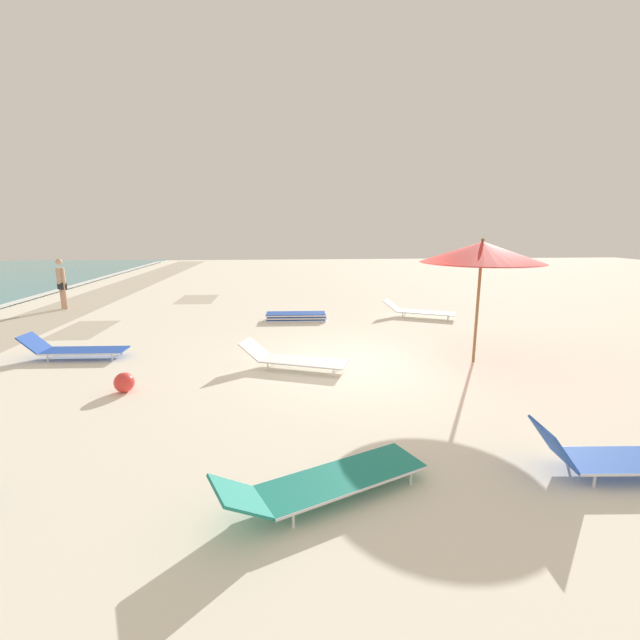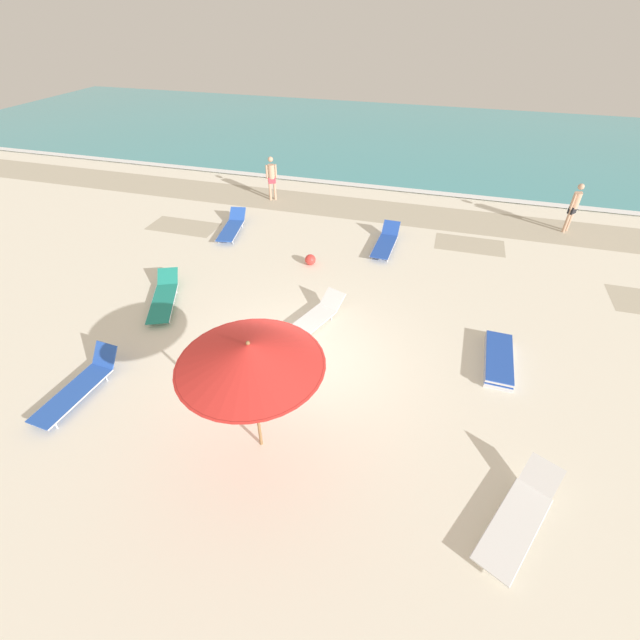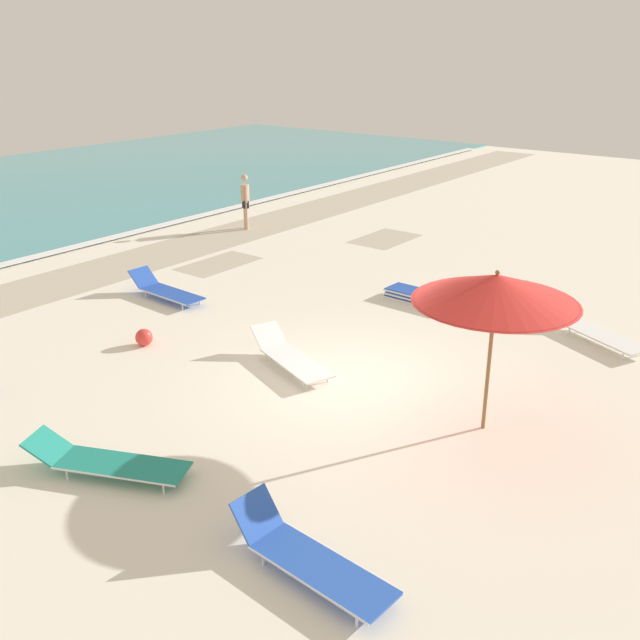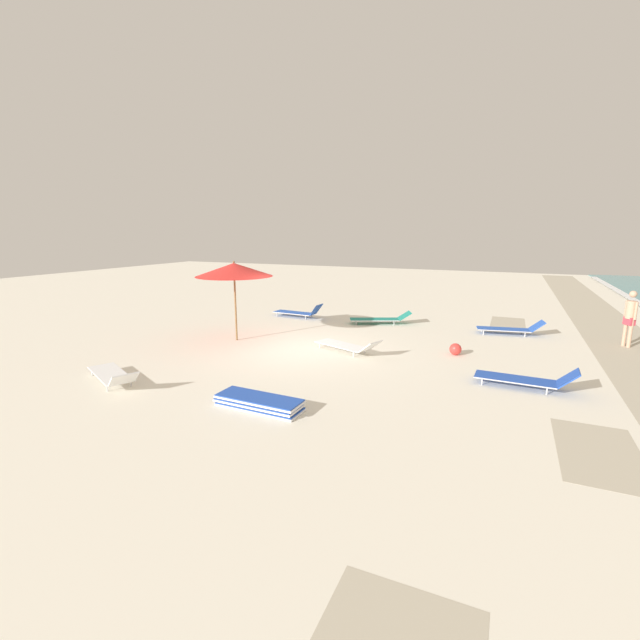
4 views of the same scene
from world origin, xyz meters
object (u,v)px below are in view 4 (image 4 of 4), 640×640
(sun_lounger_mid_beach_pair_a, at_px, (299,312))
(beachgoer_shoreline_child, at_px, (630,315))
(beach_umbrella, at_px, (234,270))
(lounger_stack, at_px, (259,402))
(sun_lounger_under_umbrella, at_px, (525,379))
(sun_lounger_mid_beach_solo, at_px, (380,319))
(beach_ball, at_px, (455,349))
(sun_lounger_near_water_right, at_px, (348,345))
(sun_lounger_beside_umbrella, at_px, (510,329))
(sun_lounger_near_water_left, at_px, (113,375))

(sun_lounger_mid_beach_pair_a, relative_size, beachgoer_shoreline_child, 1.23)
(beach_umbrella, xyz_separation_m, sun_lounger_mid_beach_pair_a, (-4.28, 0.14, -2.11))
(lounger_stack, xyz_separation_m, sun_lounger_under_umbrella, (-3.48, 4.99, 0.09))
(beach_umbrella, distance_m, sun_lounger_mid_beach_solo, 6.11)
(lounger_stack, distance_m, beach_ball, 6.46)
(beach_umbrella, xyz_separation_m, sun_lounger_mid_beach_solo, (-4.42, 3.64, -2.12))
(sun_lounger_near_water_right, bearing_deg, beach_ball, 129.59)
(sun_lounger_under_umbrella, height_order, beach_ball, sun_lounger_under_umbrella)
(lounger_stack, bearing_deg, beach_umbrella, -138.86)
(sun_lounger_beside_umbrella, bearing_deg, beachgoer_shoreline_child, 74.76)
(beach_umbrella, height_order, sun_lounger_beside_umbrella, beach_umbrella)
(beach_umbrella, height_order, sun_lounger_near_water_left, beach_umbrella)
(sun_lounger_near_water_right, bearing_deg, sun_lounger_beside_umbrella, 155.98)
(sun_lounger_under_umbrella, xyz_separation_m, beach_ball, (-2.13, -1.80, -0.04))
(sun_lounger_mid_beach_solo, bearing_deg, sun_lounger_under_umbrella, 18.72)
(sun_lounger_near_water_left, bearing_deg, beach_ball, 154.94)
(beach_umbrella, distance_m, beach_ball, 7.27)
(lounger_stack, height_order, sun_lounger_under_umbrella, sun_lounger_under_umbrella)
(beach_umbrella, distance_m, sun_lounger_near_water_left, 5.11)
(beach_umbrella, bearing_deg, beachgoer_shoreline_child, 110.09)
(beach_umbrella, height_order, sun_lounger_under_umbrella, beach_umbrella)
(beach_umbrella, relative_size, lounger_stack, 1.38)
(lounger_stack, bearing_deg, sun_lounger_beside_umbrella, 154.84)
(beach_ball, bearing_deg, beachgoer_shoreline_child, 123.24)
(lounger_stack, xyz_separation_m, beach_ball, (-5.61, 3.19, 0.05))
(beach_umbrella, xyz_separation_m, sun_lounger_beside_umbrella, (-4.54, 8.29, -2.11))
(lounger_stack, bearing_deg, sun_lounger_mid_beach_pair_a, -156.18)
(beach_umbrella, xyz_separation_m, sun_lounger_near_water_right, (-0.12, 3.87, -2.12))
(sun_lounger_beside_umbrella, distance_m, sun_lounger_mid_beach_solo, 4.65)
(sun_lounger_under_umbrella, height_order, sun_lounger_mid_beach_pair_a, sun_lounger_mid_beach_pair_a)
(sun_lounger_under_umbrella, bearing_deg, beach_umbrella, -94.14)
(beach_umbrella, distance_m, sun_lounger_mid_beach_pair_a, 4.77)
(sun_lounger_near_water_right, relative_size, sun_lounger_mid_beach_pair_a, 1.04)
(lounger_stack, height_order, beachgoer_shoreline_child, beachgoer_shoreline_child)
(beach_umbrella, distance_m, lounger_stack, 6.20)
(beach_umbrella, distance_m, beachgoer_shoreline_child, 12.45)
(sun_lounger_mid_beach_solo, bearing_deg, sun_lounger_beside_umbrella, 67.60)
(lounger_stack, relative_size, sun_lounger_beside_umbrella, 0.85)
(sun_lounger_under_umbrella, bearing_deg, sun_lounger_mid_beach_pair_a, -119.36)
(sun_lounger_mid_beach_solo, relative_size, beachgoer_shoreline_child, 1.35)
(sun_lounger_near_water_right, height_order, sun_lounger_mid_beach_pair_a, sun_lounger_mid_beach_pair_a)
(sun_lounger_under_umbrella, height_order, beachgoer_shoreline_child, beachgoer_shoreline_child)
(lounger_stack, distance_m, sun_lounger_mid_beach_solo, 8.91)
(sun_lounger_mid_beach_pair_a, bearing_deg, sun_lounger_mid_beach_solo, 96.48)
(beach_ball, bearing_deg, sun_lounger_mid_beach_pair_a, -115.19)
(sun_lounger_beside_umbrella, distance_m, sun_lounger_near_water_right, 6.25)
(sun_lounger_beside_umbrella, height_order, sun_lounger_mid_beach_pair_a, sun_lounger_mid_beach_pair_a)
(beach_umbrella, xyz_separation_m, beach_ball, (-1.12, 6.85, -2.15))
(lounger_stack, relative_size, beachgoer_shoreline_child, 1.07)
(sun_lounger_near_water_right, bearing_deg, sun_lounger_mid_beach_pair_a, -117.23)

